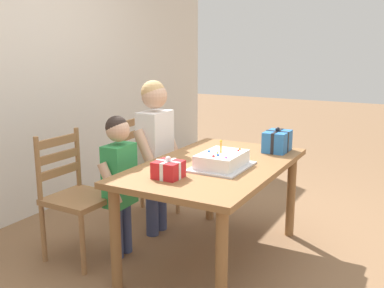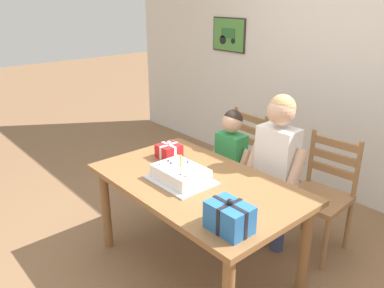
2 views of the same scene
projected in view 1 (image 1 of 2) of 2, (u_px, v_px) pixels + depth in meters
name	position (u px, v px, depth m)	size (l,w,h in m)	color
ground_plane	(214.00, 258.00, 3.24)	(20.00, 20.00, 0.00)	#846042
back_wall	(21.00, 72.00, 3.83)	(6.40, 0.11, 2.60)	silver
dining_table	(215.00, 176.00, 3.11)	(1.49, 0.89, 0.72)	olive
birthday_cake	(222.00, 161.00, 2.97)	(0.44, 0.34, 0.19)	silver
gift_box_red_large	(277.00, 141.00, 3.42)	(0.24, 0.18, 0.19)	#286BB7
gift_box_beside_cake	(168.00, 169.00, 2.74)	(0.17, 0.17, 0.14)	red
chair_left	(76.00, 195.00, 3.19)	(0.43, 0.43, 0.92)	#996B42
chair_right	(144.00, 167.00, 3.94)	(0.45, 0.45, 0.92)	#996B42
child_older	(155.00, 142.00, 3.54)	(0.46, 0.26, 1.26)	#38426B
child_younger	(120.00, 173.00, 3.16)	(0.38, 0.22, 1.05)	#38426B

